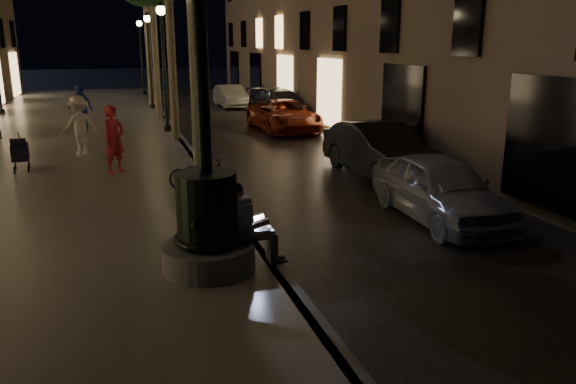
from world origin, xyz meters
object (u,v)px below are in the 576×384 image
object	(u,v)px
pedestrian_red	(114,139)
pedestrian_white	(80,125)
lamp_curb_b	(163,50)
car_third	(284,116)
lamp_curb_d	(141,47)
pedestrian_blue	(81,109)
car_rear	(280,105)
stroller	(20,152)
lamp_curb_c	(149,48)
car_fifth	(231,96)
bicycle	(202,174)
fountain_lamppost	(207,205)
seated_man_laptop	(248,221)
car_front	(440,188)
car_second	(380,150)
lamp_curb_a	(193,55)

from	to	relation	value
pedestrian_red	pedestrian_white	world-z (taller)	pedestrian_white
lamp_curb_b	car_third	size ratio (longest dim) A/B	1.05
lamp_curb_d	pedestrian_blue	size ratio (longest dim) A/B	2.65
car_rear	stroller	bearing A→B (deg)	-143.11
lamp_curb_c	car_fifth	distance (m)	5.12
pedestrian_red	car_fifth	bearing A→B (deg)	26.32
car_third	car_fifth	distance (m)	9.12
pedestrian_red	bicycle	size ratio (longest dim) A/B	1.13
fountain_lamppost	pedestrian_red	world-z (taller)	fountain_lamppost
car_third	bicycle	size ratio (longest dim) A/B	2.91
bicycle	seated_man_laptop	bearing A→B (deg)	-154.85
lamp_curb_d	car_front	size ratio (longest dim) A/B	1.23
car_second	pedestrian_white	xyz separation A→B (m)	(-7.78, 4.58, 0.37)
car_rear	pedestrian_white	bearing A→B (deg)	-145.71
stroller	pedestrian_white	xyz separation A→B (m)	(1.43, 1.97, 0.38)
seated_man_laptop	lamp_curb_c	world-z (taller)	lamp_curb_c
stroller	car_rear	size ratio (longest dim) A/B	0.21
car_fifth	pedestrian_blue	size ratio (longest dim) A/B	2.06
seated_man_laptop	car_second	bearing A→B (deg)	48.16
pedestrian_red	pedestrian_blue	xyz separation A→B (m)	(-1.15, 7.39, 0.02)
car_front	pedestrian_blue	bearing A→B (deg)	121.70
lamp_curb_c	car_rear	size ratio (longest dim) A/B	0.98
lamp_curb_c	car_third	distance (m)	9.75
lamp_curb_a	car_second	world-z (taller)	lamp_curb_a
stroller	car_second	distance (m)	9.58
car_second	car_fifth	distance (m)	17.45
lamp_curb_a	car_second	bearing A→B (deg)	-5.89
pedestrian_white	bicycle	distance (m)	6.24
fountain_lamppost	seated_man_laptop	xyz separation A→B (m)	(0.61, -0.00, -0.31)
bicycle	car_rear	bearing A→B (deg)	1.15
car_front	car_third	size ratio (longest dim) A/B	0.85
car_third	pedestrian_white	xyz separation A→B (m)	(-7.59, -3.75, 0.45)
lamp_curb_d	pedestrian_white	world-z (taller)	lamp_curb_d
fountain_lamppost	lamp_curb_b	size ratio (longest dim) A/B	1.08
lamp_curb_d	pedestrian_white	bearing A→B (deg)	-98.42
seated_man_laptop	lamp_curb_b	xyz separation A→B (m)	(0.09, 14.00, 2.34)
pedestrian_blue	bicycle	distance (m)	10.48
seated_man_laptop	car_fifth	xyz separation A→B (m)	(4.39, 22.94, -0.28)
car_fifth	car_second	bearing A→B (deg)	-89.72
lamp_curb_b	car_rear	bearing A→B (deg)	29.01
pedestrian_blue	lamp_curb_a	bearing A→B (deg)	-32.78
stroller	seated_man_laptop	bearing A→B (deg)	-67.49
stroller	car_second	world-z (taller)	car_second
lamp_curb_b	car_third	bearing A→B (deg)	-2.11
bicycle	stroller	bearing A→B (deg)	75.16
seated_man_laptop	car_rear	size ratio (longest dim) A/B	0.27
car_third	car_fifth	xyz separation A→B (m)	(-0.34, 9.11, -0.02)
lamp_curb_d	lamp_curb_a	bearing A→B (deg)	-90.00
lamp_curb_a	fountain_lamppost	bearing A→B (deg)	-96.65
lamp_curb_b	pedestrian_red	xyz separation A→B (m)	(-1.97, -6.82, -2.15)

